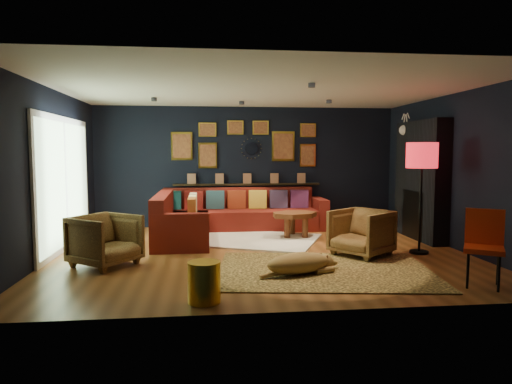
{
  "coord_description": "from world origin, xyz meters",
  "views": [
    {
      "loc": [
        -0.9,
        -7.19,
        1.62
      ],
      "look_at": [
        -0.07,
        0.3,
        0.96
      ],
      "focal_mm": 32.0,
      "sensor_mm": 36.0,
      "label": 1
    }
  ],
  "objects": [
    {
      "name": "floor",
      "position": [
        0.0,
        0.0,
        0.0
      ],
      "size": [
        6.5,
        6.5,
        0.0
      ],
      "primitive_type": "plane",
      "color": "brown",
      "rests_on": "ground"
    },
    {
      "name": "room_walls",
      "position": [
        0.0,
        0.0,
        1.59
      ],
      "size": [
        6.5,
        6.5,
        6.5
      ],
      "color": "black",
      "rests_on": "ground"
    },
    {
      "name": "sectional",
      "position": [
        -0.61,
        1.81,
        0.32
      ],
      "size": [
        3.41,
        2.69,
        0.86
      ],
      "color": "maroon",
      "rests_on": "ground"
    },
    {
      "name": "ledge",
      "position": [
        0.0,
        2.68,
        0.92
      ],
      "size": [
        3.2,
        0.12,
        0.04
      ],
      "primitive_type": "cube",
      "color": "black",
      "rests_on": "room_walls"
    },
    {
      "name": "gallery_wall",
      "position": [
        -0.01,
        2.72,
        1.81
      ],
      "size": [
        3.15,
        0.04,
        1.02
      ],
      "color": "gold",
      "rests_on": "room_walls"
    },
    {
      "name": "sunburst_mirror",
      "position": [
        0.1,
        2.72,
        1.7
      ],
      "size": [
        0.47,
        0.16,
        0.47
      ],
      "color": "silver",
      "rests_on": "room_walls"
    },
    {
      "name": "fireplace",
      "position": [
        3.09,
        0.9,
        1.02
      ],
      "size": [
        0.31,
        1.6,
        2.2
      ],
      "color": "black",
      "rests_on": "ground"
    },
    {
      "name": "deer_head",
      "position": [
        3.14,
        1.4,
        2.05
      ],
      "size": [
        0.5,
        0.28,
        0.45
      ],
      "color": "white",
      "rests_on": "fireplace"
    },
    {
      "name": "sliding_door",
      "position": [
        -3.22,
        0.6,
        1.1
      ],
      "size": [
        0.06,
        2.8,
        2.2
      ],
      "color": "white",
      "rests_on": "ground"
    },
    {
      "name": "ceiling_spots",
      "position": [
        -0.0,
        0.8,
        2.56
      ],
      "size": [
        3.3,
        2.5,
        0.06
      ],
      "color": "black",
      "rests_on": "room_walls"
    },
    {
      "name": "shag_rug",
      "position": [
        -0.1,
        1.05,
        0.02
      ],
      "size": [
        2.87,
        2.54,
        0.03
      ],
      "primitive_type": "cube",
      "rotation": [
        0.0,
        0.0,
        -0.41
      ],
      "color": "white",
      "rests_on": "ground"
    },
    {
      "name": "leopard_rug",
      "position": [
        0.7,
        -1.21,
        0.01
      ],
      "size": [
        3.14,
        2.43,
        0.02
      ],
      "primitive_type": "cube",
      "rotation": [
        0.0,
        0.0,
        -0.13
      ],
      "color": "tan",
      "rests_on": "ground"
    },
    {
      "name": "coffee_table",
      "position": [
        0.77,
        1.23,
        0.39
      ],
      "size": [
        1.06,
        0.91,
        0.45
      ],
      "rotation": [
        0.0,
        0.0,
        0.29
      ],
      "color": "brown",
      "rests_on": "shag_rug"
    },
    {
      "name": "pouf",
      "position": [
        -1.3,
        0.41,
        0.23
      ],
      "size": [
        0.59,
        0.59,
        0.39
      ],
      "primitive_type": "cylinder",
      "color": "maroon",
      "rests_on": "shag_rug"
    },
    {
      "name": "armchair_left",
      "position": [
        -2.33,
        -0.6,
        0.41
      ],
      "size": [
        1.06,
        1.07,
        0.81
      ],
      "primitive_type": "imported",
      "rotation": [
        0.0,
        0.0,
        0.92
      ],
      "color": "#B8803E",
      "rests_on": "ground"
    },
    {
      "name": "armchair_right",
      "position": [
        1.51,
        -0.39,
        0.4
      ],
      "size": [
        1.06,
        1.07,
        0.81
      ],
      "primitive_type": "imported",
      "rotation": [
        0.0,
        0.0,
        -0.92
      ],
      "color": "#B8803E",
      "rests_on": "ground"
    },
    {
      "name": "gold_stool",
      "position": [
        -0.93,
        -2.35,
        0.22
      ],
      "size": [
        0.36,
        0.36,
        0.44
      ],
      "primitive_type": "cylinder",
      "color": "gold",
      "rests_on": "ground"
    },
    {
      "name": "orange_chair",
      "position": [
        2.46,
        -2.08,
        0.55
      ],
      "size": [
        0.6,
        0.6,
        0.93
      ],
      "rotation": [
        0.0,
        0.0,
        -0.56
      ],
      "color": "black",
      "rests_on": "ground"
    },
    {
      "name": "floor_lamp",
      "position": [
        2.5,
        -0.32,
        1.5
      ],
      "size": [
        0.49,
        0.49,
        1.77
      ],
      "color": "black",
      "rests_on": "ground"
    },
    {
      "name": "dog",
      "position": [
        0.31,
        -1.37,
        0.21
      ],
      "size": [
        1.36,
        0.97,
        0.39
      ],
      "primitive_type": null,
      "rotation": [
        0.0,
        0.0,
        0.32
      ],
      "color": "#A37B40",
      "rests_on": "leopard_rug"
    }
  ]
}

